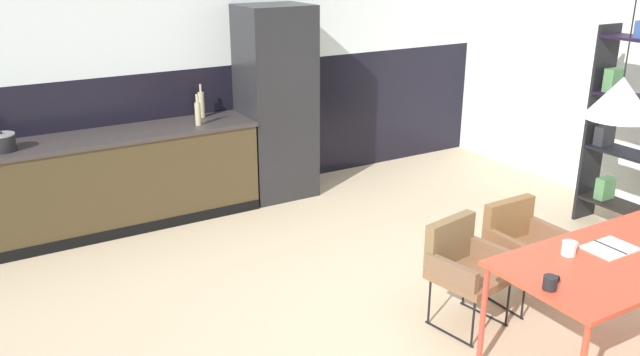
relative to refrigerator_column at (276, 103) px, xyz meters
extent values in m
plane|color=#CDB590|center=(-0.27, -3.09, -1.00)|extent=(9.12, 9.12, 0.00)
cube|color=black|center=(-0.27, 0.36, -0.31)|extent=(6.57, 0.12, 1.39)
cube|color=#43351F|center=(-1.89, 0.00, -0.56)|extent=(3.03, 0.60, 0.87)
cube|color=#383130|center=(-1.89, 0.00, -0.11)|extent=(3.06, 0.63, 0.04)
cube|color=black|center=(-1.89, -0.30, -0.95)|extent=(3.03, 0.01, 0.10)
cube|color=#232326|center=(0.00, 0.00, 0.00)|extent=(0.71, 0.60, 2.00)
cube|color=#D8442C|center=(0.53, -3.80, -0.27)|extent=(1.77, 0.81, 0.03)
cylinder|color=#D43F30|center=(-0.31, -3.43, -0.64)|extent=(0.04, 0.04, 0.72)
cube|color=brown|center=(0.55, -2.98, -0.59)|extent=(0.48, 0.46, 0.06)
cube|color=brown|center=(0.55, -2.78, -0.40)|extent=(0.46, 0.08, 0.31)
cube|color=brown|center=(0.77, -2.98, -0.49)|extent=(0.05, 0.41, 0.14)
cube|color=brown|center=(0.33, -2.98, -0.49)|extent=(0.05, 0.41, 0.14)
cylinder|color=black|center=(0.75, -3.17, -0.81)|extent=(0.02, 0.02, 0.38)
cylinder|color=black|center=(0.35, -3.17, -0.81)|extent=(0.02, 0.02, 0.38)
cylinder|color=black|center=(0.75, -2.79, -0.81)|extent=(0.02, 0.02, 0.38)
cylinder|color=black|center=(0.35, -2.79, -0.81)|extent=(0.02, 0.02, 0.38)
cylinder|color=black|center=(0.75, -2.98, -0.99)|extent=(0.02, 0.41, 0.02)
cylinder|color=black|center=(0.35, -2.98, -0.99)|extent=(0.02, 0.41, 0.02)
cube|color=brown|center=(-0.04, -3.03, -0.61)|extent=(0.55, 0.54, 0.06)
cube|color=brown|center=(-0.08, -2.83, -0.41)|extent=(0.46, 0.16, 0.33)
cube|color=brown|center=(0.17, -2.99, -0.51)|extent=(0.12, 0.42, 0.14)
cube|color=brown|center=(-0.26, -3.07, -0.51)|extent=(0.12, 0.42, 0.14)
cylinder|color=black|center=(0.19, -3.18, -0.82)|extent=(0.02, 0.02, 0.37)
cylinder|color=black|center=(-0.21, -3.25, -0.82)|extent=(0.02, 0.02, 0.37)
cylinder|color=black|center=(0.12, -2.81, -0.82)|extent=(0.02, 0.02, 0.37)
cylinder|color=black|center=(-0.27, -2.88, -0.82)|extent=(0.02, 0.02, 0.37)
cylinder|color=black|center=(0.15, -3.00, -0.99)|extent=(0.09, 0.41, 0.02)
cylinder|color=black|center=(-0.24, -3.07, -0.99)|extent=(0.09, 0.41, 0.02)
cube|color=white|center=(0.40, -3.70, -0.25)|extent=(0.16, 0.23, 0.01)
cube|color=white|center=(0.55, -3.70, -0.25)|extent=(0.16, 0.23, 0.01)
cube|color=#262628|center=(0.47, -3.70, -0.24)|extent=(0.01, 0.23, 0.00)
cylinder|color=white|center=(0.18, -3.62, -0.21)|extent=(0.09, 0.09, 0.09)
torus|color=white|center=(0.23, -3.62, -0.20)|extent=(0.06, 0.01, 0.06)
cylinder|color=black|center=(-0.26, -3.86, -0.21)|extent=(0.08, 0.08, 0.08)
torus|color=black|center=(-0.21, -3.86, -0.21)|extent=(0.06, 0.01, 0.06)
cylinder|color=black|center=(-2.62, -0.07, -0.02)|extent=(0.21, 0.21, 0.14)
cylinder|color=gray|center=(-2.62, -0.07, 0.06)|extent=(0.22, 0.22, 0.01)
sphere|color=black|center=(-2.62, -0.07, 0.08)|extent=(0.02, 0.02, 0.02)
cylinder|color=tan|center=(-0.75, 0.17, 0.04)|extent=(0.06, 0.06, 0.26)
cylinder|color=tan|center=(-0.75, 0.17, 0.21)|extent=(0.02, 0.02, 0.08)
cylinder|color=tan|center=(-0.90, -0.11, 0.02)|extent=(0.06, 0.06, 0.22)
cylinder|color=tan|center=(-0.90, -0.11, 0.18)|extent=(0.03, 0.03, 0.08)
cube|color=black|center=(2.32, -2.14, -0.06)|extent=(0.30, 0.03, 1.89)
cube|color=black|center=(2.32, -2.57, -0.75)|extent=(0.30, 0.83, 0.02)
cube|color=#4C7F4C|center=(2.32, -2.34, -0.63)|extent=(0.18, 0.10, 0.21)
cube|color=black|center=(2.32, -2.57, -0.24)|extent=(0.30, 0.83, 0.02)
cube|color=#262628|center=(2.32, -2.24, -0.14)|extent=(0.18, 0.10, 0.18)
cube|color=#4C7F4C|center=(2.32, -2.26, 0.39)|extent=(0.18, 0.10, 0.21)
cone|color=silver|center=(0.18, -3.81, 0.77)|extent=(0.37, 0.37, 0.23)
camera|label=1|loc=(-3.00, -5.97, 1.56)|focal=36.63mm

